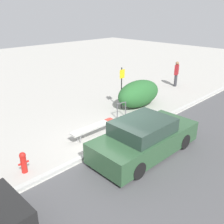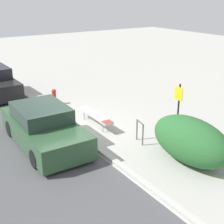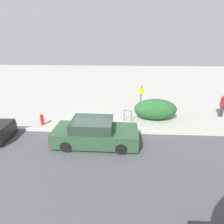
% 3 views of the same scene
% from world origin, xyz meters
% --- Properties ---
extents(ground_plane, '(60.00, 60.00, 0.00)m').
position_xyz_m(ground_plane, '(0.00, 0.00, 0.00)').
color(ground_plane, '#ADAAA3').
extents(curb, '(60.00, 0.20, 0.13)m').
position_xyz_m(curb, '(0.00, 0.00, 0.07)').
color(curb, '#B7B7B2').
rests_on(curb, ground_plane).
extents(bench, '(2.28, 0.44, 0.48)m').
position_xyz_m(bench, '(-0.02, 1.09, 0.43)').
color(bench, '#99999E').
rests_on(bench, ground_plane).
extents(bike_rack, '(0.55, 0.17, 0.83)m').
position_xyz_m(bike_rack, '(2.27, 1.61, 0.50)').
color(bike_rack, '#515156').
rests_on(bike_rack, ground_plane).
extents(sign_post, '(0.36, 0.08, 2.30)m').
position_xyz_m(sign_post, '(3.21, 2.50, 1.38)').
color(sign_post, black).
rests_on(sign_post, ground_plane).
extents(fire_hydrant, '(0.36, 0.22, 0.77)m').
position_xyz_m(fire_hydrant, '(-3.42, 0.77, 0.41)').
color(fire_hydrant, red).
rests_on(fire_hydrant, ground_plane).
extents(shrub_hedge, '(2.97, 1.56, 1.47)m').
position_xyz_m(shrub_hedge, '(4.22, 2.11, 0.74)').
color(shrub_hedge, '#28602D').
rests_on(shrub_hedge, ground_plane).
extents(parked_car_near, '(4.50, 1.95, 1.42)m').
position_xyz_m(parked_car_near, '(0.42, -1.32, 0.65)').
color(parked_car_near, black).
rests_on(parked_car_near, ground_plane).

